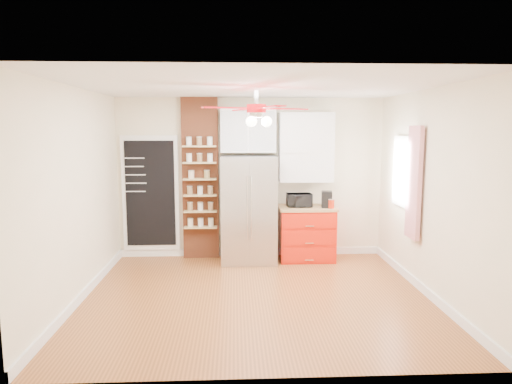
{
  "coord_description": "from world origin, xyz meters",
  "views": [
    {
      "loc": [
        -0.27,
        -5.74,
        2.17
      ],
      "look_at": [
        0.04,
        0.9,
        1.26
      ],
      "focal_mm": 32.0,
      "sensor_mm": 36.0,
      "label": 1
    }
  ],
  "objects_px": {
    "fridge": "(249,209)",
    "toaster_oven": "(299,200)",
    "red_cabinet": "(306,233)",
    "coffee_maker": "(327,199)",
    "ceiling_fan": "(256,109)",
    "pantry_jar_oats": "(191,175)",
    "canister_left": "(331,204)"
  },
  "relations": [
    {
      "from": "coffee_maker",
      "to": "canister_left",
      "type": "height_order",
      "value": "coffee_maker"
    },
    {
      "from": "toaster_oven",
      "to": "pantry_jar_oats",
      "type": "bearing_deg",
      "value": 173.9
    },
    {
      "from": "red_cabinet",
      "to": "ceiling_fan",
      "type": "relative_size",
      "value": 0.67
    },
    {
      "from": "fridge",
      "to": "coffee_maker",
      "type": "height_order",
      "value": "fridge"
    },
    {
      "from": "toaster_oven",
      "to": "pantry_jar_oats",
      "type": "relative_size",
      "value": 3.29
    },
    {
      "from": "red_cabinet",
      "to": "pantry_jar_oats",
      "type": "xyz_separation_m",
      "value": [
        -1.91,
        0.08,
        0.98
      ]
    },
    {
      "from": "pantry_jar_oats",
      "to": "canister_left",
      "type": "bearing_deg",
      "value": -5.98
    },
    {
      "from": "fridge",
      "to": "toaster_oven",
      "type": "relative_size",
      "value": 4.36
    },
    {
      "from": "coffee_maker",
      "to": "toaster_oven",
      "type": "bearing_deg",
      "value": 179.51
    },
    {
      "from": "red_cabinet",
      "to": "coffee_maker",
      "type": "xyz_separation_m",
      "value": [
        0.31,
        -0.08,
        0.58
      ]
    },
    {
      "from": "canister_left",
      "to": "pantry_jar_oats",
      "type": "distance_m",
      "value": 2.34
    },
    {
      "from": "fridge",
      "to": "pantry_jar_oats",
      "type": "bearing_deg",
      "value": 172.32
    },
    {
      "from": "toaster_oven",
      "to": "coffee_maker",
      "type": "xyz_separation_m",
      "value": [
        0.45,
        -0.07,
        0.02
      ]
    },
    {
      "from": "toaster_oven",
      "to": "ceiling_fan",
      "type": "bearing_deg",
      "value": -118.69
    },
    {
      "from": "red_cabinet",
      "to": "toaster_oven",
      "type": "distance_m",
      "value": 0.57
    },
    {
      "from": "fridge",
      "to": "canister_left",
      "type": "distance_m",
      "value": 1.35
    },
    {
      "from": "fridge",
      "to": "red_cabinet",
      "type": "height_order",
      "value": "fridge"
    },
    {
      "from": "pantry_jar_oats",
      "to": "red_cabinet",
      "type": "bearing_deg",
      "value": -2.3
    },
    {
      "from": "fridge",
      "to": "toaster_oven",
      "type": "distance_m",
      "value": 0.85
    },
    {
      "from": "coffee_maker",
      "to": "red_cabinet",
      "type": "bearing_deg",
      "value": 175.03
    },
    {
      "from": "coffee_maker",
      "to": "pantry_jar_oats",
      "type": "bearing_deg",
      "value": -175.26
    },
    {
      "from": "fridge",
      "to": "ceiling_fan",
      "type": "distance_m",
      "value": 2.25
    },
    {
      "from": "fridge",
      "to": "toaster_oven",
      "type": "height_order",
      "value": "fridge"
    },
    {
      "from": "red_cabinet",
      "to": "coffee_maker",
      "type": "relative_size",
      "value": 3.52
    },
    {
      "from": "ceiling_fan",
      "to": "pantry_jar_oats",
      "type": "bearing_deg",
      "value": 119.37
    },
    {
      "from": "toaster_oven",
      "to": "canister_left",
      "type": "height_order",
      "value": "toaster_oven"
    },
    {
      "from": "ceiling_fan",
      "to": "toaster_oven",
      "type": "distance_m",
      "value": 2.33
    },
    {
      "from": "ceiling_fan",
      "to": "coffee_maker",
      "type": "bearing_deg",
      "value": 52.4
    },
    {
      "from": "ceiling_fan",
      "to": "pantry_jar_oats",
      "type": "xyz_separation_m",
      "value": [
        -0.99,
        1.76,
        -0.99
      ]
    },
    {
      "from": "ceiling_fan",
      "to": "coffee_maker",
      "type": "height_order",
      "value": "ceiling_fan"
    },
    {
      "from": "red_cabinet",
      "to": "canister_left",
      "type": "distance_m",
      "value": 0.66
    },
    {
      "from": "ceiling_fan",
      "to": "toaster_oven",
      "type": "xyz_separation_m",
      "value": [
        0.79,
        1.68,
        -1.41
      ]
    }
  ]
}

